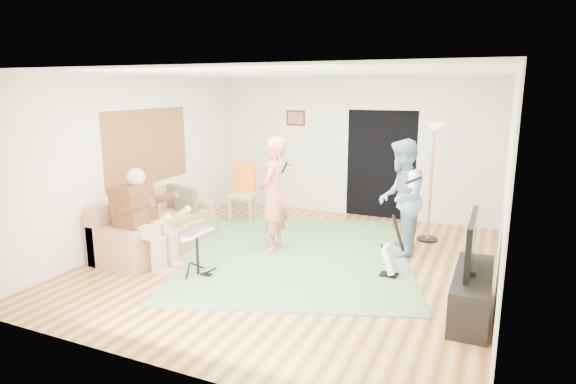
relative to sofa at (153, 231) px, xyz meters
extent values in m
plane|color=brown|center=(2.29, 0.34, -0.28)|extent=(6.00, 6.00, 0.00)
plane|color=white|center=(2.29, 0.34, 2.42)|extent=(6.00, 6.00, 0.00)
plane|color=#95602E|center=(-0.45, 0.54, 1.27)|extent=(0.00, 2.05, 2.05)
plane|color=black|center=(2.84, 3.33, 0.77)|extent=(2.10, 0.00, 2.10)
cube|color=#3F2314|center=(1.04, 3.33, 1.62)|extent=(0.42, 0.03, 0.32)
cube|color=#517B4B|center=(2.20, 0.64, -0.27)|extent=(4.45, 4.82, 0.02)
cube|color=#A57652|center=(0.09, 0.00, -0.07)|extent=(0.84, 1.69, 0.42)
cube|color=#A57652|center=(-0.26, 0.00, 0.14)|extent=(0.16, 2.09, 0.84)
cube|color=#A57652|center=(0.09, 0.94, 0.02)|extent=(0.84, 0.20, 0.60)
cube|color=#A57652|center=(0.09, -0.94, 0.02)|extent=(0.84, 0.20, 0.60)
cube|color=#593119|center=(0.24, -0.65, 0.57)|extent=(0.40, 0.52, 0.66)
sphere|color=tan|center=(0.31, -0.65, 1.01)|extent=(0.26, 0.26, 0.26)
cylinder|color=black|center=(1.29, -0.65, 0.02)|extent=(0.04, 0.04, 0.57)
cube|color=white|center=(1.29, -0.65, 0.30)|extent=(0.11, 0.57, 0.03)
imported|color=#D66D5D|center=(1.79, 0.70, 0.62)|extent=(0.54, 0.72, 1.79)
imported|color=#738EA8|center=(3.63, 1.32, 0.61)|extent=(0.78, 0.94, 1.78)
cube|color=black|center=(3.70, 0.36, -0.26)|extent=(0.24, 0.19, 0.03)
cube|color=white|center=(3.70, 0.36, -0.03)|extent=(0.19, 0.28, 0.37)
cylinder|color=black|center=(3.80, 0.36, 0.35)|extent=(0.19, 0.04, 0.49)
cylinder|color=black|center=(3.95, 2.22, -0.27)|extent=(0.35, 0.35, 0.03)
cylinder|color=tan|center=(3.95, 2.22, 0.67)|extent=(0.05, 0.05, 1.85)
cone|color=white|center=(3.95, 2.22, 1.61)|extent=(0.31, 0.31, 0.12)
cube|color=tan|center=(0.50, 2.01, 0.22)|extent=(0.57, 0.57, 0.04)
cube|color=orange|center=(0.50, 2.22, 0.58)|extent=(0.45, 0.20, 0.46)
cube|color=black|center=(4.79, -0.37, -0.03)|extent=(0.40, 1.40, 0.50)
cube|color=black|center=(4.74, -0.37, 0.57)|extent=(0.06, 1.08, 0.60)
camera|label=1|loc=(4.96, -5.82, 2.25)|focal=30.00mm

